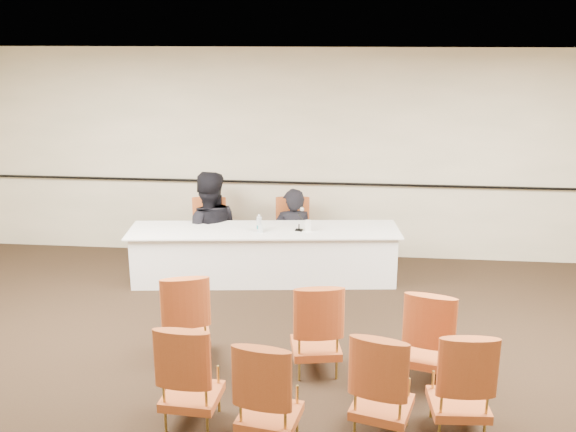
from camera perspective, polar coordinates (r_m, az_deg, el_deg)
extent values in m
plane|color=black|center=(6.00, -0.03, -16.32)|extent=(10.00, 10.00, 0.00)
plane|color=silver|center=(5.06, -0.03, 13.63)|extent=(10.00, 10.00, 0.00)
cube|color=#F5E6C1|center=(9.21, 2.50, 5.42)|extent=(10.00, 0.04, 3.00)
cube|color=black|center=(9.25, 2.45, 2.94)|extent=(9.80, 0.04, 0.03)
imported|color=black|center=(9.04, 0.43, -2.47)|extent=(0.65, 0.50, 1.60)
imported|color=black|center=(9.07, -7.07, -1.94)|extent=(1.05, 0.90, 1.91)
cube|color=white|center=(8.41, 1.26, -1.18)|extent=(0.32, 0.24, 0.00)
cylinder|color=silver|center=(8.28, -2.44, -1.13)|extent=(0.09, 0.09, 0.10)
cylinder|color=white|center=(8.32, 1.78, -0.88)|extent=(0.11, 0.11, 0.14)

